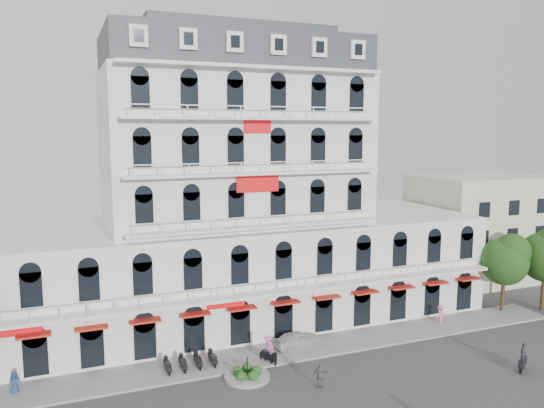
{
  "coord_description": "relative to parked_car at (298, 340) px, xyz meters",
  "views": [
    {
      "loc": [
        -14.28,
        -26.95,
        17.12
      ],
      "look_at": [
        0.45,
        10.0,
        11.57
      ],
      "focal_mm": 35.0,
      "sensor_mm": 36.0,
      "label": 1
    }
  ],
  "objects": [
    {
      "name": "rider_northeast",
      "position": [
        13.31,
        -9.67,
        0.38
      ],
      "size": [
        1.5,
        1.1,
        2.14
      ],
      "rotation": [
        0.0,
        0.0,
        3.71
      ],
      "color": "black",
      "rests_on": "ground"
    },
    {
      "name": "tree_east_inner",
      "position": [
        21.6,
        0.48,
        4.54
      ],
      "size": [
        4.4,
        4.37,
        7.57
      ],
      "color": "#382314",
      "rests_on": "ground"
    },
    {
      "name": "sidewalk",
      "position": [
        -2.45,
        -0.5,
        -0.59
      ],
      "size": [
        53.0,
        4.0,
        0.16
      ],
      "primitive_type": "cube",
      "color": "gray",
      "rests_on": "ground"
    },
    {
      "name": "flank_building_east",
      "position": [
        27.55,
        10.5,
        5.33
      ],
      "size": [
        14.0,
        10.0,
        12.0
      ],
      "primitive_type": "cube",
      "color": "beige",
      "rests_on": "ground"
    },
    {
      "name": "parked_scooter_row",
      "position": [
        -8.8,
        -0.7,
        -0.67
      ],
      "size": [
        4.4,
        1.8,
        1.1
      ],
      "primitive_type": null,
      "color": "black",
      "rests_on": "ground"
    },
    {
      "name": "main_building",
      "position": [
        -2.45,
        8.5,
        9.29
      ],
      "size": [
        45.0,
        15.0,
        25.8
      ],
      "color": "silver",
      "rests_on": "ground"
    },
    {
      "name": "pedestrian_left",
      "position": [
        -20.27,
        0.0,
        0.12
      ],
      "size": [
        0.91,
        0.78,
        1.57
      ],
      "primitive_type": "imported",
      "rotation": [
        0.0,
        0.0,
        0.45
      ],
      "color": "navy",
      "rests_on": "ground"
    },
    {
      "name": "pedestrian_mid",
      "position": [
        -1.36,
        -6.65,
        0.25
      ],
      "size": [
        1.16,
        0.9,
        1.84
      ],
      "primitive_type": "imported",
      "rotation": [
        0.0,
        0.0,
        2.65
      ],
      "color": "slate",
      "rests_on": "ground"
    },
    {
      "name": "rider_center",
      "position": [
        -3.23,
        -1.84,
        0.49
      ],
      "size": [
        1.03,
        1.6,
        2.19
      ],
      "rotation": [
        0.0,
        0.0,
        5.13
      ],
      "color": "black",
      "rests_on": "ground"
    },
    {
      "name": "parked_car",
      "position": [
        0.0,
        0.0,
        0.0
      ],
      "size": [
        4.07,
        1.92,
        1.34
      ],
      "primitive_type": "imported",
      "rotation": [
        0.0,
        0.0,
        1.66
      ],
      "color": "silver",
      "rests_on": "ground"
    },
    {
      "name": "traffic_island",
      "position": [
        -5.45,
        -3.5,
        -0.41
      ],
      "size": [
        3.2,
        3.2,
        1.6
      ],
      "color": "gray",
      "rests_on": "ground"
    },
    {
      "name": "pedestrian_right",
      "position": [
        13.92,
        0.0,
        0.2
      ],
      "size": [
        1.28,
        0.99,
        1.74
      ],
      "primitive_type": "imported",
      "rotation": [
        0.0,
        0.0,
        3.49
      ],
      "color": "pink",
      "rests_on": "ground"
    }
  ]
}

